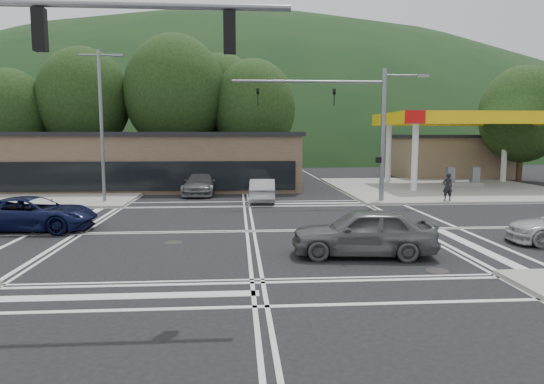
{
  "coord_description": "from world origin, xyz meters",
  "views": [
    {
      "loc": [
        -0.55,
        -20.44,
        4.13
      ],
      "look_at": [
        1.11,
        2.4,
        1.4
      ],
      "focal_mm": 32.0,
      "sensor_mm": 36.0,
      "label": 1
    }
  ],
  "objects": [
    {
      "name": "signal_mast_ne",
      "position": [
        6.95,
        8.2,
        5.07
      ],
      "size": [
        11.65,
        0.3,
        8.0
      ],
      "color": "slate",
      "rests_on": "ground"
    },
    {
      "name": "hill_north",
      "position": [
        0.0,
        90.0,
        0.0
      ],
      "size": [
        252.0,
        126.0,
        140.0
      ],
      "primitive_type": "ellipsoid",
      "color": "#173318",
      "rests_on": "ground"
    },
    {
      "name": "sidewalk_nw",
      "position": [
        -15.0,
        15.0,
        0.07
      ],
      "size": [
        16.0,
        16.0,
        0.15
      ],
      "primitive_type": "cube",
      "color": "gray",
      "rests_on": "ground"
    },
    {
      "name": "car_queue_b",
      "position": [
        3.51,
        18.34,
        0.85
      ],
      "size": [
        2.51,
        5.18,
        1.7
      ],
      "primitive_type": "imported",
      "rotation": [
        0.0,
        0.0,
        3.04
      ],
      "color": "beige",
      "rests_on": "ground"
    },
    {
      "name": "tree_n_e",
      "position": [
        -2.0,
        28.0,
        7.14
      ],
      "size": [
        8.4,
        8.4,
        11.98
      ],
      "color": "#382619",
      "rests_on": "ground"
    },
    {
      "name": "convenience_store",
      "position": [
        20.0,
        25.0,
        1.9
      ],
      "size": [
        10.0,
        6.0,
        3.8
      ],
      "primitive_type": "cube",
      "color": "#846B4F",
      "rests_on": "ground"
    },
    {
      "name": "tree_n_c",
      "position": [
        1.0,
        24.0,
        6.49
      ],
      "size": [
        7.6,
        7.6,
        10.87
      ],
      "color": "#382619",
      "rests_on": "ground"
    },
    {
      "name": "tree_n_b",
      "position": [
        -6.0,
        24.0,
        7.79
      ],
      "size": [
        9.0,
        9.0,
        12.98
      ],
      "color": "#382619",
      "rests_on": "ground"
    },
    {
      "name": "sidewalk_ne",
      "position": [
        15.0,
        15.0,
        0.07
      ],
      "size": [
        16.0,
        16.0,
        0.15
      ],
      "primitive_type": "cube",
      "color": "gray",
      "rests_on": "ground"
    },
    {
      "name": "commercial_row",
      "position": [
        -8.0,
        17.0,
        2.0
      ],
      "size": [
        24.0,
        8.0,
        4.0
      ],
      "primitive_type": "cube",
      "color": "brown",
      "rests_on": "ground"
    },
    {
      "name": "ground",
      "position": [
        0.0,
        0.0,
        0.0
      ],
      "size": [
        120.0,
        120.0,
        0.0
      ],
      "primitive_type": "plane",
      "color": "black",
      "rests_on": "ground"
    },
    {
      "name": "pedestrian",
      "position": [
        12.12,
        7.75,
        0.99
      ],
      "size": [
        0.62,
        0.41,
        1.68
      ],
      "primitive_type": "imported",
      "rotation": [
        0.0,
        0.0,
        3.15
      ],
      "color": "black",
      "rests_on": "sidewalk_ne"
    },
    {
      "name": "gas_station_canopy",
      "position": [
        16.99,
        15.99,
        5.04
      ],
      "size": [
        12.32,
        8.34,
        5.75
      ],
      "color": "silver",
      "rests_on": "ground"
    },
    {
      "name": "car_queue_a",
      "position": [
        1.0,
        9.13,
        0.71
      ],
      "size": [
        1.76,
        4.39,
        1.42
      ],
      "primitive_type": "imported",
      "rotation": [
        0.0,
        0.0,
        3.08
      ],
      "color": "#A4A7AB",
      "rests_on": "ground"
    },
    {
      "name": "car_blue_west",
      "position": [
        -9.34,
        0.83,
        0.73
      ],
      "size": [
        5.45,
        2.8,
        1.47
      ],
      "primitive_type": "imported",
      "rotation": [
        0.0,
        0.0,
        1.5
      ],
      "color": "#0C1237",
      "rests_on": "ground"
    },
    {
      "name": "tree_n_a",
      "position": [
        -14.0,
        24.0,
        7.14
      ],
      "size": [
        8.0,
        8.0,
        11.75
      ],
      "color": "#382619",
      "rests_on": "ground"
    },
    {
      "name": "car_northbound",
      "position": [
        -3.04,
        13.02,
        0.75
      ],
      "size": [
        2.48,
        5.33,
        1.51
      ],
      "primitive_type": "imported",
      "rotation": [
        0.0,
        0.0,
        -0.07
      ],
      "color": "slate",
      "rests_on": "ground"
    },
    {
      "name": "tree_n_d",
      "position": [
        -20.0,
        23.0,
        5.84
      ],
      "size": [
        6.8,
        6.8,
        9.76
      ],
      "color": "#382619",
      "rests_on": "ground"
    },
    {
      "name": "streetlight_nw",
      "position": [
        -8.44,
        9.0,
        5.05
      ],
      "size": [
        2.5,
        0.25,
        9.0
      ],
      "color": "slate",
      "rests_on": "ground"
    },
    {
      "name": "car_grey_center",
      "position": [
        3.73,
        -4.5,
        0.83
      ],
      "size": [
        5.04,
        2.48,
        1.65
      ],
      "primitive_type": "imported",
      "rotation": [
        0.0,
        0.0,
        -1.68
      ],
      "color": "#585B5D",
      "rests_on": "ground"
    },
    {
      "name": "tree_ne",
      "position": [
        24.0,
        20.0,
        5.84
      ],
      "size": [
        7.2,
        7.2,
        9.99
      ],
      "color": "#382619",
      "rests_on": "ground"
    }
  ]
}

